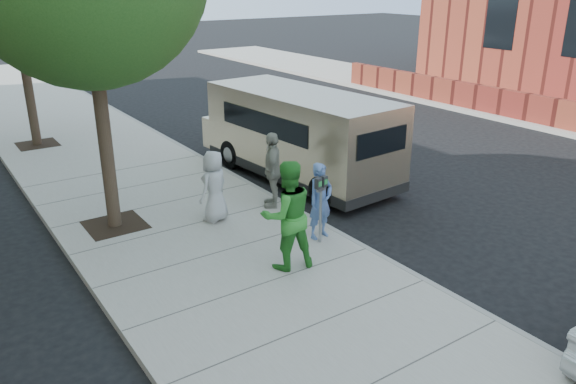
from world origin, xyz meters
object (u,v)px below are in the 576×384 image
at_px(person_green_shirt, 287,215).
at_px(van, 297,133).
at_px(person_gray_shirt, 214,186).
at_px(person_striped_polo, 273,170).
at_px(parking_meter, 321,195).
at_px(person_officer, 320,201).

bearing_deg(person_green_shirt, van, -115.24).
relative_size(person_gray_shirt, person_striped_polo, 0.89).
bearing_deg(parking_meter, van, 50.28).
height_order(person_gray_shirt, person_striped_polo, person_striped_polo).
bearing_deg(parking_meter, person_gray_shirt, 108.67).
relative_size(van, person_gray_shirt, 4.13).
bearing_deg(parking_meter, person_officer, 42.89).
bearing_deg(person_green_shirt, parking_meter, -145.34).
bearing_deg(person_green_shirt, person_officer, -140.25).
distance_m(van, person_officer, 4.16).
distance_m(van, person_gray_shirt, 3.76).
distance_m(person_gray_shirt, person_striped_polo, 1.49).
xyz_separation_m(van, person_officer, (-2.00, -3.63, -0.31)).
xyz_separation_m(person_officer, person_striped_polo, (0.13, 1.96, 0.09)).
relative_size(person_officer, person_gray_shirt, 1.01).
relative_size(person_green_shirt, person_striped_polo, 1.16).
relative_size(person_green_shirt, person_gray_shirt, 1.30).
bearing_deg(van, parking_meter, -123.44).
bearing_deg(van, person_officer, -123.00).
bearing_deg(person_green_shirt, person_striped_polo, -105.89).
bearing_deg(person_officer, person_striped_polo, 81.25).
height_order(person_officer, person_gray_shirt, person_officer).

